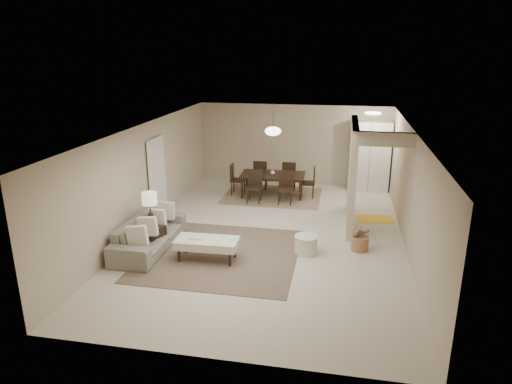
% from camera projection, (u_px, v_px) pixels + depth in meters
% --- Properties ---
extents(floor, '(9.00, 9.00, 0.00)m').
position_uv_depth(floor, '(270.00, 236.00, 10.57)').
color(floor, beige).
rests_on(floor, ground).
extents(ceiling, '(9.00, 9.00, 0.00)m').
position_uv_depth(ceiling, '(271.00, 128.00, 9.82)').
color(ceiling, white).
rests_on(ceiling, back_wall).
extents(back_wall, '(6.00, 0.00, 6.00)m').
position_uv_depth(back_wall, '(293.00, 145.00, 14.42)').
color(back_wall, '#C3B193').
rests_on(back_wall, floor).
extents(left_wall, '(0.00, 9.00, 9.00)m').
position_uv_depth(left_wall, '(145.00, 177.00, 10.74)').
color(left_wall, '#C3B193').
rests_on(left_wall, floor).
extents(right_wall, '(0.00, 9.00, 9.00)m').
position_uv_depth(right_wall, '(410.00, 192.00, 9.66)').
color(right_wall, '#C3B193').
rests_on(right_wall, floor).
extents(partition, '(0.15, 2.50, 2.50)m').
position_uv_depth(partition, '(352.00, 174.00, 11.05)').
color(partition, '#C3B193').
rests_on(partition, floor).
extents(doorway, '(0.04, 0.90, 2.04)m').
position_uv_depth(doorway, '(157.00, 180.00, 11.37)').
color(doorway, black).
rests_on(doorway, floor).
extents(pantry_cabinet, '(1.20, 0.55, 2.10)m').
position_uv_depth(pantry_cabinet, '(369.00, 156.00, 13.72)').
color(pantry_cabinet, white).
rests_on(pantry_cabinet, floor).
extents(flush_light, '(0.44, 0.44, 0.05)m').
position_uv_depth(flush_light, '(373.00, 113.00, 12.42)').
color(flush_light, white).
rests_on(flush_light, ceiling).
extents(living_rug, '(3.20, 3.20, 0.01)m').
position_uv_depth(living_rug, '(221.00, 254.00, 9.61)').
color(living_rug, brown).
rests_on(living_rug, floor).
extents(sofa, '(2.27, 0.89, 0.66)m').
position_uv_depth(sofa, '(149.00, 234.00, 9.80)').
color(sofa, gray).
rests_on(sofa, floor).
extents(ottoman_bench, '(1.29, 0.62, 0.46)m').
position_uv_depth(ottoman_bench, '(207.00, 243.00, 9.26)').
color(ottoman_bench, beige).
rests_on(ottoman_bench, living_rug).
extents(side_table, '(0.59, 0.59, 0.50)m').
position_uv_depth(side_table, '(152.00, 237.00, 9.86)').
color(side_table, black).
rests_on(side_table, floor).
extents(table_lamp, '(0.32, 0.32, 0.76)m').
position_uv_depth(table_lamp, '(150.00, 202.00, 9.61)').
color(table_lamp, '#422B1C').
rests_on(table_lamp, side_table).
extents(round_pouf, '(0.50, 0.50, 0.39)m').
position_uv_depth(round_pouf, '(306.00, 245.00, 9.61)').
color(round_pouf, beige).
rests_on(round_pouf, floor).
extents(wicker_basket, '(0.39, 0.39, 0.31)m').
position_uv_depth(wicker_basket, '(360.00, 244.00, 9.76)').
color(wicker_basket, brown).
rests_on(wicker_basket, floor).
extents(dining_rug, '(2.80, 2.10, 0.01)m').
position_uv_depth(dining_rug, '(272.00, 196.00, 13.44)').
color(dining_rug, '#8B7956').
rests_on(dining_rug, floor).
extents(dining_table, '(1.89, 1.11, 0.65)m').
position_uv_depth(dining_table, '(272.00, 185.00, 13.34)').
color(dining_table, black).
rests_on(dining_table, dining_rug).
extents(dining_chairs, '(2.47, 1.82, 0.91)m').
position_uv_depth(dining_chairs, '(272.00, 181.00, 13.30)').
color(dining_chairs, black).
rests_on(dining_chairs, dining_rug).
extents(vase, '(0.16, 0.16, 0.15)m').
position_uv_depth(vase, '(273.00, 172.00, 13.22)').
color(vase, white).
rests_on(vase, dining_table).
extents(yellow_mat, '(0.98, 0.69, 0.01)m').
position_uv_depth(yellow_mat, '(375.00, 219.00, 11.59)').
color(yellow_mat, yellow).
rests_on(yellow_mat, floor).
extents(pendant_light, '(0.46, 0.46, 0.71)m').
position_uv_depth(pendant_light, '(273.00, 131.00, 12.86)').
color(pendant_light, '#422B1C').
rests_on(pendant_light, ceiling).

